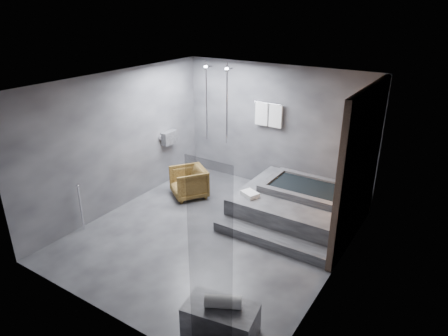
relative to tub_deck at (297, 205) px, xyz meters
The scene contains 7 objects.
room 2.02m from the tub_deck, 118.47° to the right, with size 5.00×5.04×2.82m.
tub_deck is the anchor object (origin of this frame).
tub_step 1.19m from the tub_deck, 90.00° to the right, with size 2.20×0.36×0.18m, color #313134.
concrete_bench 3.40m from the tub_deck, 83.46° to the right, with size 0.93×0.51×0.42m, color #323234.
driftwood_chair 2.42m from the tub_deck, 169.24° to the right, with size 0.71×0.73×0.66m, color #422D10.
rolled_towel 3.40m from the tub_deck, 82.96° to the right, with size 0.17×0.17×0.47m, color white.
deck_towel 1.01m from the tub_deck, 141.86° to the right, with size 0.32×0.24×0.09m, color white.
Camera 1 is at (3.64, -5.26, 4.01)m, focal length 32.00 mm.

